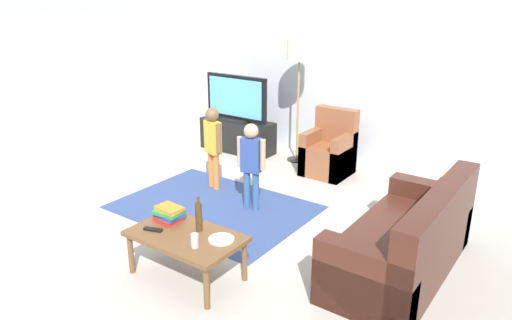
{
  "coord_description": "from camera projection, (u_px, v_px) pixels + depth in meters",
  "views": [
    {
      "loc": [
        2.93,
        -3.46,
        2.41
      ],
      "look_at": [
        0.0,
        0.6,
        0.65
      ],
      "focal_mm": 33.73,
      "sensor_mm": 36.0,
      "label": 1
    }
  ],
  "objects": [
    {
      "name": "area_rug",
      "position": [
        214.0,
        207.0,
        5.68
      ],
      "size": [
        2.2,
        1.6,
        0.01
      ],
      "primitive_type": "cube",
      "color": "#33477A",
      "rests_on": "ground"
    },
    {
      "name": "tv_remote",
      "position": [
        153.0,
        229.0,
        4.23
      ],
      "size": [
        0.18,
        0.1,
        0.02
      ],
      "primitive_type": "cube",
      "rotation": [
        0.0,
        0.0,
        0.32
      ],
      "color": "black",
      "rests_on": "coffee_table"
    },
    {
      "name": "wall_back",
      "position": [
        353.0,
        69.0,
        6.91
      ],
      "size": [
        6.0,
        0.12,
        2.7
      ],
      "primitive_type": "cube",
      "color": "silver",
      "rests_on": "ground"
    },
    {
      "name": "wall_left",
      "position": [
        43.0,
        77.0,
        6.27
      ],
      "size": [
        0.12,
        6.0,
        2.7
      ],
      "primitive_type": "cube",
      "color": "silver",
      "rests_on": "ground"
    },
    {
      "name": "tv",
      "position": [
        236.0,
        99.0,
        7.4
      ],
      "size": [
        1.1,
        0.28,
        0.71
      ],
      "color": "black",
      "rests_on": "tv_stand"
    },
    {
      "name": "book_stack",
      "position": [
        169.0,
        214.0,
        4.38
      ],
      "size": [
        0.27,
        0.22,
        0.14
      ],
      "color": "red",
      "rests_on": "coffee_table"
    },
    {
      "name": "plate",
      "position": [
        221.0,
        239.0,
        4.07
      ],
      "size": [
        0.22,
        0.22,
        0.02
      ],
      "color": "white",
      "rests_on": "coffee_table"
    },
    {
      "name": "bottle",
      "position": [
        199.0,
        216.0,
        4.19
      ],
      "size": [
        0.06,
        0.06,
        0.32
      ],
      "color": "#4C3319",
      "rests_on": "coffee_table"
    },
    {
      "name": "coffee_table",
      "position": [
        186.0,
        239.0,
        4.19
      ],
      "size": [
        1.0,
        0.6,
        0.42
      ],
      "color": "brown",
      "rests_on": "ground"
    },
    {
      "name": "child_center",
      "position": [
        251.0,
        159.0,
        5.44
      ],
      "size": [
        0.34,
        0.17,
        1.03
      ],
      "color": "#33598C",
      "rests_on": "ground"
    },
    {
      "name": "floor_lamp",
      "position": [
        299.0,
        57.0,
        6.75
      ],
      "size": [
        0.36,
        0.36,
        1.78
      ],
      "color": "#262626",
      "rests_on": "ground"
    },
    {
      "name": "armchair",
      "position": [
        330.0,
        153.0,
        6.66
      ],
      "size": [
        0.6,
        0.6,
        0.9
      ],
      "color": "brown",
      "rests_on": "ground"
    },
    {
      "name": "child_near_tv",
      "position": [
        213.0,
        141.0,
        6.04
      ],
      "size": [
        0.34,
        0.19,
        1.06
      ],
      "color": "orange",
      "rests_on": "ground"
    },
    {
      "name": "soda_can",
      "position": [
        195.0,
        241.0,
        3.94
      ],
      "size": [
        0.07,
        0.07,
        0.12
      ],
      "primitive_type": "cylinder",
      "color": "silver",
      "rests_on": "coffee_table"
    },
    {
      "name": "couch",
      "position": [
        410.0,
        245.0,
        4.26
      ],
      "size": [
        0.8,
        1.8,
        0.86
      ],
      "color": "#472319",
      "rests_on": "ground"
    },
    {
      "name": "tv_stand",
      "position": [
        238.0,
        136.0,
        7.62
      ],
      "size": [
        1.2,
        0.44,
        0.5
      ],
      "color": "black",
      "rests_on": "ground"
    },
    {
      "name": "ground",
      "position": [
        223.0,
        233.0,
        5.07
      ],
      "size": [
        7.8,
        7.8,
        0.0
      ],
      "primitive_type": "plane",
      "color": "#B2ADA3"
    }
  ]
}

